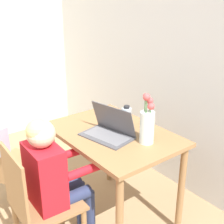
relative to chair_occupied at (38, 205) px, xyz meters
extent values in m
cube|color=silver|center=(0.14, 1.43, 0.80)|extent=(6.40, 0.05, 2.50)
cube|color=olive|center=(-0.05, 0.65, 0.29)|extent=(0.96, 0.68, 0.03)
cylinder|color=olive|center=(-0.48, 0.36, -0.09)|extent=(0.05, 0.05, 0.72)
cylinder|color=olive|center=(-0.48, 0.94, -0.09)|extent=(0.05, 0.05, 0.72)
cylinder|color=olive|center=(0.38, 0.94, -0.09)|extent=(0.05, 0.05, 0.72)
cube|color=olive|center=(0.00, 0.07, -0.02)|extent=(0.42, 0.42, 0.02)
cube|color=olive|center=(-0.01, -0.12, 0.20)|extent=(0.38, 0.03, 0.42)
cylinder|color=olive|center=(-0.16, 0.24, -0.24)|extent=(0.04, 0.04, 0.42)
cube|color=olive|center=(-0.59, 0.07, -0.02)|extent=(0.51, 0.51, 0.02)
cylinder|color=olive|center=(-0.49, 0.29, -0.24)|extent=(0.04, 0.04, 0.42)
cylinder|color=olive|center=(-0.81, 0.17, -0.24)|extent=(0.04, 0.04, 0.42)
cylinder|color=olive|center=(-0.37, -0.03, -0.24)|extent=(0.04, 0.04, 0.42)
cube|color=red|center=(0.00, 0.07, 0.19)|extent=(0.30, 0.19, 0.41)
sphere|color=beige|center=(0.00, 0.07, 0.49)|extent=(0.17, 0.17, 0.17)
sphere|color=#D8BC72|center=(0.00, 0.05, 0.51)|extent=(0.15, 0.15, 0.15)
cylinder|color=navy|center=(0.07, 0.20, 0.00)|extent=(0.10, 0.28, 0.09)
cylinder|color=navy|center=(-0.06, 0.21, 0.00)|extent=(0.10, 0.28, 0.09)
cylinder|color=navy|center=(0.08, 0.34, -0.23)|extent=(0.07, 0.07, 0.44)
cylinder|color=navy|center=(-0.05, 0.35, -0.23)|extent=(0.07, 0.07, 0.44)
cylinder|color=red|center=(0.14, 0.27, 0.22)|extent=(0.07, 0.24, 0.06)
cylinder|color=red|center=(-0.11, 0.28, 0.22)|extent=(0.07, 0.24, 0.06)
cube|color=#4C4C51|center=(-0.02, 0.56, 0.31)|extent=(0.40, 0.29, 0.01)
cube|color=slate|center=(-0.02, 0.56, 0.31)|extent=(0.34, 0.21, 0.00)
cube|color=#4C4C51|center=(-0.03, 0.64, 0.42)|extent=(0.37, 0.14, 0.21)
cube|color=#19284C|center=(-0.03, 0.64, 0.42)|extent=(0.33, 0.12, 0.19)
cylinder|color=silver|center=(0.21, 0.73, 0.41)|extent=(0.10, 0.10, 0.22)
cylinder|color=#3D7A38|center=(0.23, 0.74, 0.46)|extent=(0.01, 0.01, 0.22)
sphere|color=#CC4C4C|center=(0.23, 0.74, 0.57)|extent=(0.05, 0.05, 0.05)
cylinder|color=#3D7A38|center=(0.21, 0.75, 0.47)|extent=(0.01, 0.01, 0.25)
sphere|color=#CC4C4C|center=(0.21, 0.75, 0.60)|extent=(0.05, 0.05, 0.05)
cylinder|color=#3D7A38|center=(0.19, 0.72, 0.49)|extent=(0.01, 0.01, 0.29)
sphere|color=#CC4C4C|center=(0.19, 0.72, 0.64)|extent=(0.03, 0.03, 0.03)
cylinder|color=#3D7A38|center=(0.22, 0.71, 0.49)|extent=(0.01, 0.01, 0.29)
sphere|color=#CC4C4C|center=(0.22, 0.71, 0.64)|extent=(0.05, 0.05, 0.05)
cylinder|color=silver|center=(-0.03, 0.75, 0.39)|extent=(0.07, 0.07, 0.17)
cylinder|color=#262628|center=(-0.03, 0.75, 0.48)|extent=(0.04, 0.04, 0.02)
camera|label=1|loc=(1.57, -0.62, 1.29)|focal=50.00mm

